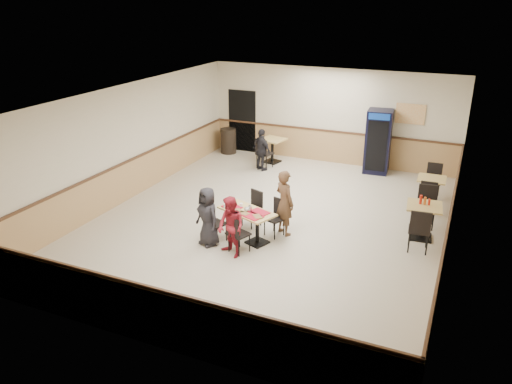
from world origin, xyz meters
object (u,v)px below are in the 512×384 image
at_px(side_table_far, 431,187).
at_px(trash_bin, 228,141).
at_px(diner_woman_right, 231,227).
at_px(lone_diner, 262,150).
at_px(pepsi_cooler, 378,142).
at_px(back_table, 272,147).
at_px(main_table, 247,220).
at_px(diner_man_opposite, 284,203).
at_px(diner_woman_left, 208,217).
at_px(side_table_near, 423,216).

xyz_separation_m(side_table_far, trash_bin, (-6.81, 2.00, -0.06)).
height_order(diner_woman_right, trash_bin, diner_woman_right).
height_order(diner_woman_right, side_table_far, diner_woman_right).
relative_size(lone_diner, pepsi_cooler, 0.68).
bearing_deg(trash_bin, diner_woman_right, -62.85).
bearing_deg(trash_bin, back_table, -11.23).
relative_size(back_table, pepsi_cooler, 0.45).
bearing_deg(main_table, diner_man_opposite, 62.10).
height_order(pepsi_cooler, trash_bin, pepsi_cooler).
distance_m(diner_woman_left, side_table_near, 4.73).
height_order(diner_man_opposite, back_table, diner_man_opposite).
distance_m(main_table, back_table, 5.51).
xyz_separation_m(diner_woman_left, side_table_near, (4.20, 2.17, -0.13)).
xyz_separation_m(diner_woman_right, diner_man_opposite, (0.63, 1.41, 0.11)).
bearing_deg(lone_diner, trash_bin, -8.11).
distance_m(diner_man_opposite, pepsi_cooler, 5.22).
bearing_deg(lone_diner, main_table, 136.06).
height_order(main_table, diner_woman_left, diner_woman_left).
height_order(back_table, pepsi_cooler, pepsi_cooler).
relative_size(main_table, side_table_far, 1.93).
relative_size(lone_diner, back_table, 1.52).
height_order(diner_man_opposite, side_table_far, diner_man_opposite).
height_order(diner_woman_right, side_table_near, diner_woman_right).
distance_m(diner_man_opposite, trash_bin, 6.43).
relative_size(main_table, side_table_near, 1.75).
bearing_deg(diner_man_opposite, back_table, -33.37).
bearing_deg(side_table_far, pepsi_cooler, 131.08).
height_order(side_table_near, pepsi_cooler, pepsi_cooler).
bearing_deg(diner_man_opposite, pepsi_cooler, -70.17).
bearing_deg(side_table_far, side_table_near, -88.92).
distance_m(lone_diner, side_table_far, 5.10).
bearing_deg(lone_diner, diner_woman_left, 126.84).
distance_m(main_table, diner_woman_right, 0.86).
distance_m(diner_woman_right, back_table, 6.32).
bearing_deg(diner_woman_right, back_table, 132.44).
relative_size(diner_woman_left, trash_bin, 1.55).
distance_m(diner_woman_right, side_table_near, 4.28).
bearing_deg(side_table_far, diner_man_opposite, -132.88).
relative_size(diner_woman_right, side_table_near, 1.60).
relative_size(main_table, diner_man_opposite, 0.94).
xyz_separation_m(diner_woman_left, side_table_far, (4.16, 4.22, -0.17)).
bearing_deg(trash_bin, diner_man_opposite, -51.99).
bearing_deg(trash_bin, main_table, -59.68).
bearing_deg(lone_diner, pepsi_cooler, -131.81).
relative_size(diner_man_opposite, back_table, 1.75).
relative_size(diner_woman_right, diner_man_opposite, 0.86).
relative_size(side_table_near, trash_bin, 0.96).
distance_m(diner_woman_right, diner_man_opposite, 1.55).
distance_m(lone_diner, trash_bin, 2.16).
bearing_deg(diner_woman_right, main_table, 119.72).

